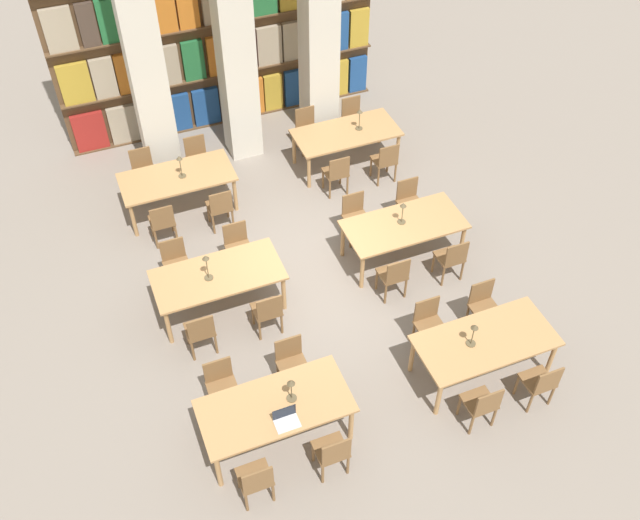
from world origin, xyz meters
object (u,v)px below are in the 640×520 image
at_px(reading_table_0, 275,408).
at_px(desk_lamp_1, 474,331).
at_px(chair_5, 429,323).
at_px(desk_lamp_2, 206,263).
at_px(chair_19, 198,157).
at_px(chair_15, 409,201).
at_px(chair_22, 385,160).
at_px(chair_11, 238,246).
at_px(chair_13, 355,216).
at_px(chair_12, 394,275).
at_px(reading_table_3, 404,227).
at_px(desk_lamp_4, 180,163).
at_px(desk_lamp_3, 403,210).
at_px(chair_0, 256,480).
at_px(pillar_center, 231,10).
at_px(chair_1, 222,385).
at_px(chair_20, 337,173).
at_px(reading_table_1, 485,343).
at_px(chair_17, 144,170).
at_px(pillar_left, 138,27).
at_px(chair_3, 292,362).
at_px(chair_7, 483,305).
at_px(chair_14, 452,258).
at_px(reading_table_4, 177,180).
at_px(chair_6, 541,382).
at_px(chair_21, 307,128).
at_px(chair_9, 176,262).
at_px(reading_table_5, 346,135).
at_px(chair_16, 162,221).
at_px(desk_lamp_0, 291,387).
at_px(chair_4, 482,404).
at_px(chair_8, 201,331).
at_px(reading_table_2, 218,278).
at_px(desk_lamp_5, 360,116).
at_px(chair_10, 268,311).
at_px(chair_23, 353,117).
at_px(chair_18, 220,207).
at_px(chair_2, 333,452).

height_order(reading_table_0, desk_lamp_1, desk_lamp_1).
bearing_deg(chair_5, desk_lamp_2, -32.97).
bearing_deg(chair_19, chair_15, 140.29).
bearing_deg(chair_22, chair_15, -95.30).
bearing_deg(chair_11, chair_13, 178.94).
distance_m(chair_12, chair_22, 3.00).
bearing_deg(reading_table_3, desk_lamp_4, 140.27).
height_order(desk_lamp_1, desk_lamp_3, desk_lamp_1).
bearing_deg(chair_0, pillar_center, 73.84).
bearing_deg(chair_1, chair_20, -131.47).
height_order(reading_table_1, chair_13, chair_13).
xyz_separation_m(chair_11, chair_17, (-1.04, 2.60, 0.00)).
distance_m(pillar_left, chair_3, 6.31).
bearing_deg(chair_5, chair_7, -180.00).
bearing_deg(desk_lamp_1, reading_table_3, 84.46).
xyz_separation_m(chair_15, chair_17, (-4.22, 2.64, 0.00)).
bearing_deg(chair_14, reading_table_4, 137.61).
relative_size(chair_6, chair_20, 1.00).
relative_size(chair_12, chair_21, 1.00).
relative_size(chair_9, reading_table_5, 0.44).
bearing_deg(chair_16, reading_table_0, -83.10).
bearing_deg(desk_lamp_0, reading_table_4, 93.29).
bearing_deg(chair_4, reading_table_3, 81.82).
bearing_deg(reading_table_4, chair_8, -98.47).
distance_m(chair_12, desk_lamp_4, 4.29).
xyz_separation_m(chair_5, reading_table_3, (0.49, 1.86, 0.20)).
bearing_deg(chair_19, desk_lamp_0, 87.50).
bearing_deg(chair_8, chair_15, 19.49).
xyz_separation_m(chair_6, chair_17, (-4.17, 6.82, 0.00)).
relative_size(reading_table_2, chair_15, 2.26).
bearing_deg(desk_lamp_5, desk_lamp_0, -122.23).
bearing_deg(chair_11, pillar_left, -79.74).
height_order(chair_8, chair_10, same).
xyz_separation_m(pillar_center, desk_lamp_2, (-1.77, -3.98, -1.90)).
bearing_deg(chair_21, chair_7, 98.87).
bearing_deg(chair_23, chair_7, 88.27).
distance_m(pillar_center, chair_5, 6.46).
relative_size(chair_13, chair_16, 1.00).
bearing_deg(pillar_left, chair_8, -95.87).
relative_size(chair_5, chair_18, 1.00).
distance_m(chair_2, chair_14, 4.07).
bearing_deg(chair_21, chair_22, 123.13).
xyz_separation_m(chair_6, chair_23, (0.16, 6.93, 0.00)).
height_order(chair_9, chair_16, same).
distance_m(reading_table_0, chair_3, 0.95).
height_order(chair_1, desk_lamp_3, desk_lamp_3).
distance_m(chair_11, chair_12, 2.65).
bearing_deg(pillar_left, reading_table_3, -50.84).
height_order(chair_5, chair_8, same).
bearing_deg(reading_table_4, pillar_left, 90.74).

